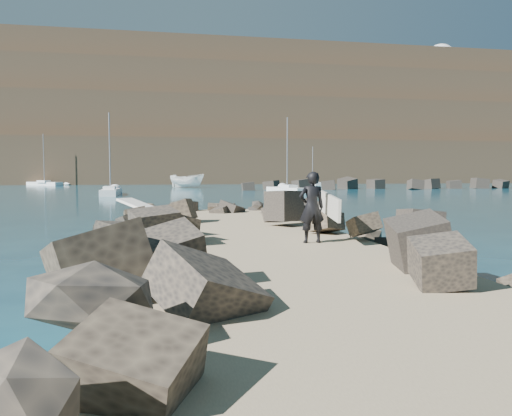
% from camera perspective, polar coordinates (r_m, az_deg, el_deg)
% --- Properties ---
extents(ground, '(800.00, 800.00, 0.00)m').
position_cam_1_polar(ground, '(12.75, -0.83, -6.43)').
color(ground, '#0F384C').
rests_on(ground, ground).
extents(jetty, '(6.00, 26.00, 0.60)m').
position_cam_1_polar(jetty, '(10.76, 0.99, -6.75)').
color(jetty, '#8C7759').
rests_on(jetty, ground).
extents(riprap_left, '(2.60, 22.00, 1.00)m').
position_cam_1_polar(riprap_left, '(11.03, -14.55, -5.56)').
color(riprap_left, black).
rests_on(riprap_left, ground).
extents(riprap_right, '(2.60, 22.00, 1.00)m').
position_cam_1_polar(riprap_right, '(12.10, 14.12, -4.71)').
color(riprap_right, black).
rests_on(riprap_right, ground).
extents(breakwater_secondary, '(52.00, 4.00, 1.20)m').
position_cam_1_polar(breakwater_secondary, '(76.93, 18.25, 2.53)').
color(breakwater_secondary, black).
rests_on(breakwater_secondary, ground).
extents(headland, '(360.00, 140.00, 32.00)m').
position_cam_1_polar(headland, '(173.32, -6.66, 8.50)').
color(headland, '#2D4919').
rests_on(headland, ground).
extents(surfboard_resting, '(2.12, 2.31, 0.08)m').
position_cam_1_polar(surfboard_resting, '(16.69, -12.33, -0.44)').
color(surfboard_resting, white).
rests_on(surfboard_resting, riprap_left).
extents(boat_imported, '(6.08, 4.16, 2.20)m').
position_cam_1_polar(boat_imported, '(80.31, -7.90, 3.10)').
color(boat_imported, white).
rests_on(boat_imported, ground).
extents(surfer_with_board, '(0.92, 2.16, 1.74)m').
position_cam_1_polar(surfer_with_board, '(12.29, 6.67, 0.11)').
color(surfer_with_board, black).
rests_on(surfer_with_board, jetty).
extents(radome, '(10.80, 10.80, 17.09)m').
position_cam_1_polar(radome, '(200.22, 20.32, 15.17)').
color(radome, silver).
rests_on(radome, headland).
extents(sailboat_d, '(2.00, 6.27, 7.53)m').
position_cam_1_polar(sailboat_d, '(96.25, 6.48, 2.81)').
color(sailboat_d, white).
rests_on(sailboat_d, ground).
extents(sailboat_e, '(7.49, 6.73, 9.85)m').
position_cam_1_polar(sailboat_e, '(102.45, -23.03, 2.59)').
color(sailboat_e, white).
rests_on(sailboat_e, ground).
extents(sailboat_a, '(1.70, 7.27, 8.72)m').
position_cam_1_polar(sailboat_a, '(54.36, -16.31, 1.77)').
color(sailboat_a, white).
rests_on(sailboat_a, ground).
extents(sailboat_c, '(3.54, 7.60, 8.92)m').
position_cam_1_polar(sailboat_c, '(58.41, 3.59, 2.07)').
color(sailboat_c, white).
rests_on(sailboat_c, ground).
extents(headland_buildings, '(137.50, 30.50, 5.00)m').
position_cam_1_polar(headland_buildings, '(168.63, -4.13, 14.81)').
color(headland_buildings, white).
rests_on(headland_buildings, headland).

